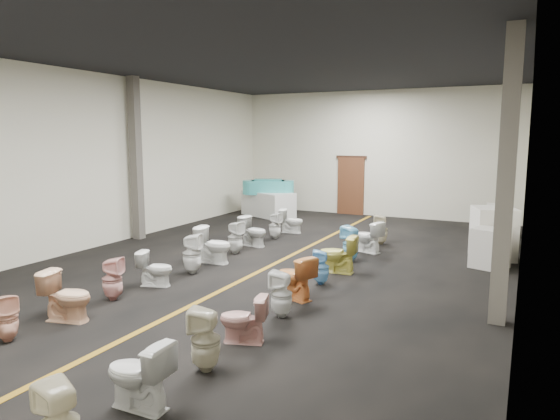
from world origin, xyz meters
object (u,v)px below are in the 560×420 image
Objects in this scene: appliance_crate_a at (490,248)px; toilet_right_8 at (351,244)px; toilet_right_3 at (243,319)px; toilet_right_7 at (338,254)px; toilet_left_3 at (112,279)px; appliance_crate_b at (493,233)px; toilet_right_9 at (368,237)px; toilet_right_1 at (138,374)px; appliance_crate_c at (497,232)px; toilet_right_6 at (321,267)px; toilet_left_5 at (192,254)px; toilet_left_6 at (214,245)px; toilet_left_2 at (67,296)px; toilet_left_1 at (6,318)px; toilet_right_2 at (206,340)px; toilet_right_4 at (281,294)px; toilet_right_10 at (381,229)px; toilet_left_7 at (235,237)px; display_table at (268,204)px; toilet_right_5 at (295,277)px; toilet_left_4 at (155,269)px; bathtub at (268,187)px; appliance_crate_d at (500,220)px; toilet_left_10 at (291,221)px; toilet_left_8 at (254,231)px; toilet_left_9 at (275,226)px.

appliance_crate_a is 1.06× the size of toilet_right_8.
toilet_right_3 is 4.04m from toilet_right_7.
appliance_crate_b is at bearing -63.02° from toilet_left_3.
toilet_right_9 is at bearing -162.69° from toilet_right_8.
toilet_right_1 is 0.98× the size of toilet_right_9.
appliance_crate_c reaches higher than toilet_right_6.
toilet_left_5 reaches higher than toilet_left_6.
toilet_left_6 reaches higher than toilet_right_9.
toilet_left_5 reaches higher than toilet_left_2.
toilet_right_9 is (2.97, 7.62, 0.05)m from toilet_left_1.
toilet_right_2 is (2.82, -3.55, -0.02)m from toilet_left_5.
toilet_left_6 reaches higher than toilet_left_3.
toilet_left_5 is 1.13× the size of toilet_right_4.
toilet_right_10 is at bearing 172.25° from toilet_right_4.
toilet_right_3 is at bearing 23.27° from toilet_right_8.
appliance_crate_c is at bearing -56.86° from toilet_left_3.
appliance_crate_b is at bearing 142.65° from toilet_right_8.
toilet_right_10 is (0.14, 2.11, -0.01)m from toilet_right_8.
toilet_left_7 is at bearing -105.18° from toilet_right_7.
display_table is 2.49× the size of toilet_right_5.
toilet_right_6 is at bearing -52.29° from toilet_left_2.
appliance_crate_b is at bearing 124.39° from toilet_right_6.
toilet_right_7 is at bearing -67.11° from toilet_left_4.
bathtub is 2.06× the size of toilet_left_5.
toilet_right_1 is (2.79, -1.48, -0.02)m from toilet_left_2.
appliance_crate_d is 1.34× the size of toilet_left_1.
toilet_left_7 is 0.98× the size of toilet_right_8.
toilet_left_8 is at bearing 168.93° from toilet_left_10.
toilet_right_5 reaches higher than toilet_right_9.
toilet_right_4 is at bearing -136.63° from toilet_left_8.
toilet_right_3 is at bearing -108.51° from appliance_crate_c.
toilet_left_8 is at bearing -66.70° from display_table.
toilet_left_1 is at bearing 162.01° from toilet_left_5.
toilet_right_3 is 1.00× the size of toilet_right_6.
toilet_left_9 is at bearing -174.59° from toilet_right_3.
toilet_left_4 is at bearing 20.58° from toilet_left_1.
display_table is 7.92m from appliance_crate_c.
toilet_left_6 is (0.13, 5.01, 0.07)m from toilet_left_1.
toilet_right_2 is at bearing -148.71° from toilet_left_4.
toilet_left_8 is (-5.75, -1.33, -0.22)m from appliance_crate_b.
appliance_crate_d is 7.80m from toilet_left_7.
toilet_left_7 reaches higher than toilet_left_2.
toilet_left_8 is at bearing -160.35° from toilet_right_1.
appliance_crate_c is 6.02m from toilet_right_6.
appliance_crate_c is 6.89m from toilet_left_7.
appliance_crate_c is 10.57m from toilet_left_2.
toilet_left_10 is 2.86m from toilet_right_10.
toilet_left_8 reaches higher than toilet_left_9.
toilet_left_5 is at bearing -127.73° from appliance_crate_d.
toilet_left_3 is at bearing -122.04° from appliance_crate_d.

